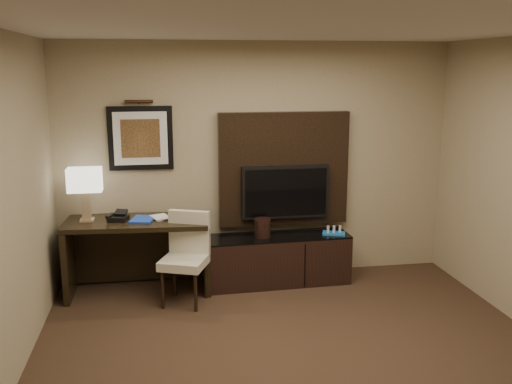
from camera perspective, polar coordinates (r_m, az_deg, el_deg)
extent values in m
cube|color=silver|center=(4.03, 6.30, 16.43)|extent=(4.50, 5.00, 0.01)
cube|color=#9C8B69|center=(6.54, 0.11, 3.05)|extent=(4.50, 0.01, 2.70)
cube|color=black|center=(6.35, -11.69, -6.30)|extent=(1.56, 0.75, 0.81)
cube|color=black|center=(6.50, 2.10, -6.75)|extent=(1.65, 0.51, 0.56)
cube|color=black|center=(6.56, 2.79, 2.34)|extent=(1.50, 0.12, 1.30)
cube|color=black|center=(6.51, 2.95, 0.02)|extent=(1.00, 0.08, 0.60)
cube|color=black|center=(6.40, -11.46, 5.30)|extent=(0.70, 0.04, 0.70)
cylinder|color=#3C2213|center=(6.32, -11.63, 8.85)|extent=(0.04, 0.04, 0.30)
cube|color=#1B3EB1|center=(6.21, -11.25, -2.69)|extent=(0.29, 0.35, 0.02)
imported|color=#C5AE9B|center=(6.19, -10.34, -1.66)|extent=(0.17, 0.08, 0.24)
cylinder|color=black|center=(6.34, 0.65, -3.59)|extent=(0.24, 0.24, 0.21)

